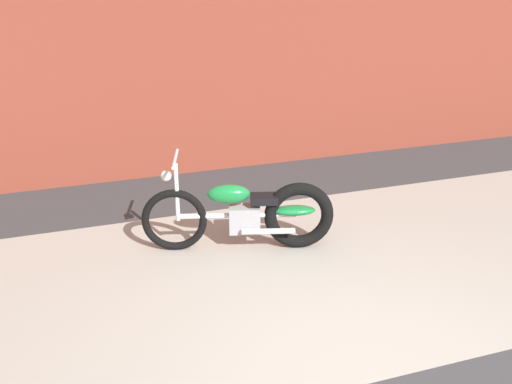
% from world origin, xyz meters
% --- Properties ---
extents(ground_plane, '(80.00, 80.00, 0.00)m').
position_xyz_m(ground_plane, '(0.00, 0.00, 0.00)').
color(ground_plane, '#38383A').
extents(sidewalk_slab, '(36.00, 3.50, 0.01)m').
position_xyz_m(sidewalk_slab, '(0.00, 1.75, 0.00)').
color(sidewalk_slab, '#9E998E').
rests_on(sidewalk_slab, ground).
extents(motorcycle_green, '(1.95, 0.81, 1.03)m').
position_xyz_m(motorcycle_green, '(-0.12, 2.39, 0.40)').
color(motorcycle_green, black).
rests_on(motorcycle_green, ground).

